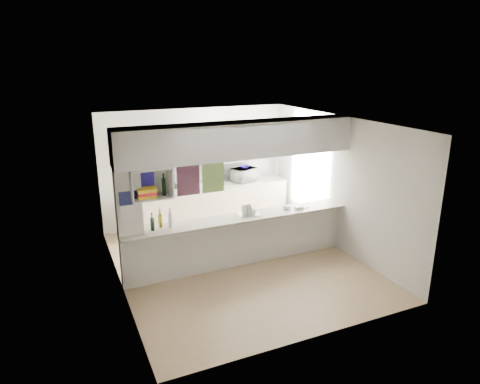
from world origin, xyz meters
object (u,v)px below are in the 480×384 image
bowl (244,167)px  wine_bottles (161,221)px  dish_rack (249,210)px  microwave (244,175)px

bowl → wine_bottles: bowl is taller
dish_rack → wine_bottles: 1.59m
microwave → bowl: size_ratio=2.50×
microwave → dish_rack: size_ratio=1.40×
bowl → dish_rack: bearing=-112.5°
microwave → wine_bottles: bearing=22.5°
dish_rack → microwave: bearing=69.4°
microwave → dish_rack: (-0.87, -2.08, -0.07)m
wine_bottles → dish_rack: bearing=0.4°
bowl → wine_bottles: size_ratio=0.60×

